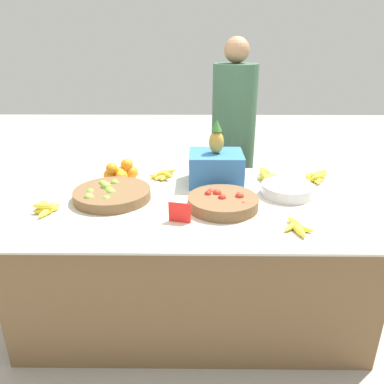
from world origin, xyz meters
name	(u,v)px	position (x,y,z in m)	size (l,w,h in m)	color
ground_plane	(192,299)	(0.00, 0.00, 0.00)	(12.00, 12.00, 0.00)	#A39E93
market_table	(192,253)	(0.00, 0.00, 0.34)	(1.87, 1.11, 0.68)	brown
lime_bowl	(111,194)	(-0.45, 0.01, 0.71)	(0.43, 0.43, 0.09)	brown
tomato_basket	(223,202)	(0.16, -0.10, 0.71)	(0.37, 0.37, 0.09)	brown
orange_pile	(122,173)	(-0.44, 0.31, 0.73)	(0.21, 0.15, 0.13)	orange
metal_bowl	(287,190)	(0.55, 0.08, 0.71)	(0.29, 0.29, 0.06)	silver
price_sign	(180,213)	(-0.06, -0.27, 0.73)	(0.11, 0.03, 0.10)	red
produce_crate	(216,166)	(0.14, 0.27, 0.79)	(0.33, 0.28, 0.40)	#3370B7
banana_bunch_middle_right	(297,227)	(0.50, -0.34, 0.69)	(0.15, 0.20, 0.03)	yellow
banana_bunch_front_center	(317,177)	(0.78, 0.32, 0.70)	(0.17, 0.19, 0.06)	yellow
banana_bunch_back_center	(164,175)	(-0.18, 0.34, 0.70)	(0.18, 0.15, 0.06)	yellow
banana_bunch_middle_left	(47,208)	(-0.75, -0.16, 0.70)	(0.14, 0.18, 0.06)	yellow
banana_bunch_front_right	(266,175)	(0.47, 0.35, 0.70)	(0.16, 0.21, 0.06)	yellow
vendor_person	(233,149)	(0.31, 0.97, 0.70)	(0.34, 0.34, 1.53)	#385B42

